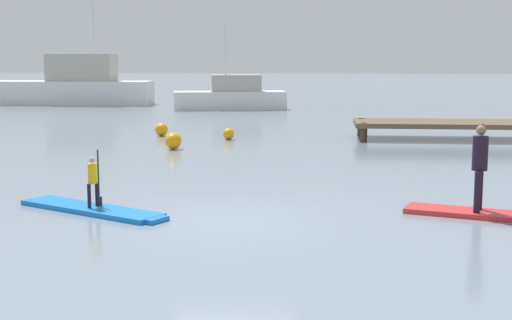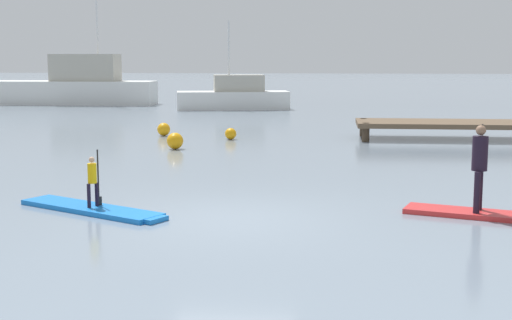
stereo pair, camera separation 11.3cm
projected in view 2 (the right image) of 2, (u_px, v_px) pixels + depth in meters
The scene contains 10 objects.
ground_plane at pixel (230, 219), 14.04m from camera, with size 240.00×240.00×0.00m, color gray.
paddleboard_near at pixel (93, 209), 14.69m from camera, with size 3.48×2.29×0.10m.
paddler_child_solo at pixel (93, 179), 14.61m from camera, with size 0.25×0.34×1.16m.
paddleboard_far at pixel (494, 215), 14.12m from camera, with size 3.50×1.78×0.10m.
paddler_adult at pixel (480, 162), 14.11m from camera, with size 0.38×0.51×1.71m.
fishing_boat_white_large at pixel (73, 86), 47.13m from camera, with size 11.38×2.86×9.49m.
fishing_boat_green_midground at pixel (234, 96), 42.83m from camera, with size 6.88×3.34×5.21m.
mooring_buoy_near at pixel (231, 134), 27.36m from camera, with size 0.44×0.44×0.44m, color orange.
mooring_buoy_mid at pixel (164, 129), 28.65m from camera, with size 0.52×0.52×0.52m, color orange.
mooring_buoy_far at pixel (175, 141), 24.52m from camera, with size 0.56×0.56×0.56m, color orange.
Camera 2 is at (1.90, -13.61, 3.14)m, focal length 50.55 mm.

